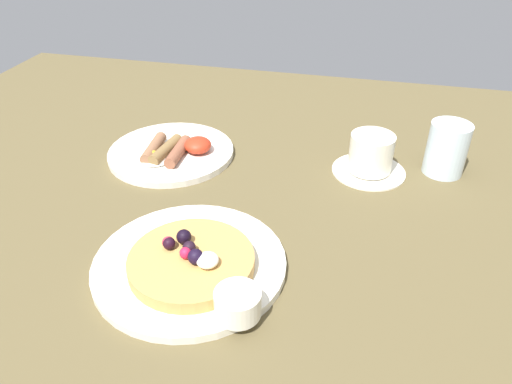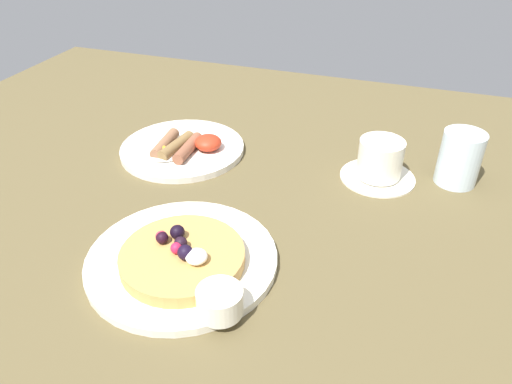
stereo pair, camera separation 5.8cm
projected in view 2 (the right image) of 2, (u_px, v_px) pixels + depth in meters
ground_plane at (242, 218)px, 75.20cm from camera, size 150.79×122.83×3.00cm
pancake_plate at (182, 259)px, 64.11cm from camera, size 25.16×25.16×1.16cm
pancake_with_berries at (182, 256)px, 62.11cm from camera, size 16.07×16.07×3.78cm
syrup_ramekin at (220, 301)px, 54.92cm from camera, size 5.39×5.39×3.15cm
breakfast_plate at (183, 149)px, 89.54cm from camera, size 22.58×22.58×1.17cm
fried_breakfast at (184, 146)px, 87.04cm from camera, size 12.62×9.97×2.87cm
coffee_saucer at (377, 176)px, 81.96cm from camera, size 12.49×12.49×0.63cm
coffee_cup at (381, 157)px, 80.10cm from camera, size 7.38×10.52×6.34cm
water_glass at (460, 158)px, 78.71cm from camera, size 6.70×6.70×8.98cm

